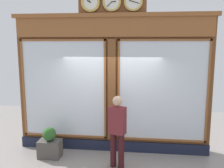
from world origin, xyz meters
The scene contains 4 objects.
shop_facade centered at (0.00, -0.13, 1.82)m, with size 5.11×0.42×4.14m.
pedestrian centered at (-0.23, 0.90, 0.93)m, with size 0.41×0.33×1.69m.
planter_box centered at (1.50, 0.58, 0.22)m, with size 0.56×0.36×0.44m, color #4C4742.
planter_shrub centered at (1.50, 0.58, 0.61)m, with size 0.34×0.34×0.34m, color #285623.
Camera 1 is at (-0.76, 6.30, 2.86)m, focal length 40.20 mm.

